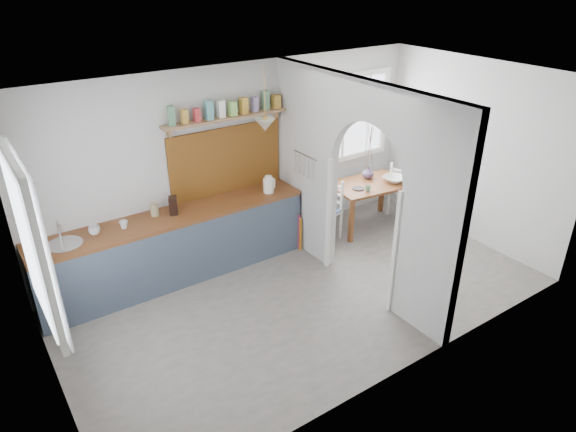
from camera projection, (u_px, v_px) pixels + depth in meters
floor at (307, 295)px, 6.41m from camera, size 5.80×3.20×0.01m
ceiling at (311, 85)px, 5.25m from camera, size 5.80×3.20×0.01m
walls at (309, 200)px, 5.83m from camera, size 5.81×3.21×2.60m
partition at (353, 174)px, 6.15m from camera, size 0.12×3.20×2.60m
kitchen_window at (29, 244)px, 4.22m from camera, size 0.10×1.16×1.50m
nook_window at (343, 119)px, 7.75m from camera, size 1.76×0.10×1.30m
counter at (176, 245)px, 6.61m from camera, size 3.50×0.60×0.90m
sink at (65, 245)px, 5.74m from camera, size 0.40×0.40×0.02m
backsplash at (227, 160)px, 6.86m from camera, size 1.65×0.03×0.90m
shelf at (227, 113)px, 6.51m from camera, size 1.75×0.20×0.21m
pendant_lamp at (265, 125)px, 6.49m from camera, size 0.26×0.26×0.16m
utensil_rail at (306, 155)px, 6.73m from camera, size 0.02×0.50×0.02m
dining_table at (368, 205)px, 7.93m from camera, size 1.23×0.90×0.72m
chair_left at (323, 211)px, 7.52m from camera, size 0.49×0.49×0.92m
chair_right at (405, 189)px, 8.26m from camera, size 0.52×0.52×0.91m
kettle at (269, 184)px, 6.97m from camera, size 0.22×0.19×0.24m
mug_a at (124, 225)px, 6.06m from camera, size 0.13×0.13×0.09m
mug_b at (94, 230)px, 5.92m from camera, size 0.15×0.15×0.10m
knife_block at (173, 206)px, 6.38m from camera, size 0.15×0.17×0.22m
jar at (155, 209)px, 6.35m from camera, size 0.14×0.14×0.17m
towel_magenta at (299, 232)px, 7.31m from camera, size 0.02×0.03×0.54m
towel_orange at (300, 235)px, 7.29m from camera, size 0.02×0.03×0.51m
bowl at (394, 179)px, 7.82m from camera, size 0.39×0.39×0.08m
table_cup at (368, 189)px, 7.49m from camera, size 0.10×0.10×0.08m
plate at (358, 189)px, 7.58m from camera, size 0.21×0.21×0.01m
vase at (368, 172)px, 7.92m from camera, size 0.18×0.18×0.19m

